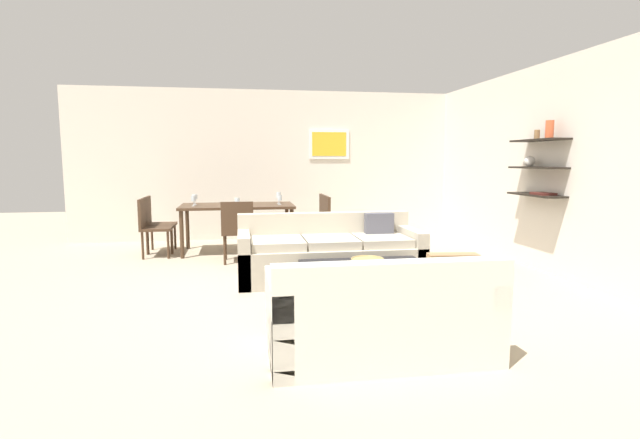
{
  "coord_description": "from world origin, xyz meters",
  "views": [
    {
      "loc": [
        -0.91,
        -5.33,
        1.45
      ],
      "look_at": [
        0.01,
        0.2,
        0.75
      ],
      "focal_mm": 26.89,
      "sensor_mm": 36.0,
      "label": 1
    }
  ],
  "objects_px": {
    "wine_glass_right_near": "(280,198)",
    "dining_chair_left_near": "(151,224)",
    "dining_chair_right_far": "(316,217)",
    "sofa_beige": "(330,255)",
    "dining_chair_foot": "(237,228)",
    "dining_chair_left_far": "(155,220)",
    "dining_chair_right_near": "(320,220)",
    "wine_glass_foot": "(237,201)",
    "dining_table": "(237,209)",
    "coffee_table": "(368,286)",
    "decorative_bowl": "(367,262)",
    "wine_glass_left_near": "(193,199)",
    "wine_glass_right_far": "(279,195)",
    "wine_glass_left_far": "(195,197)",
    "candle_jar": "(389,264)",
    "loveseat_white": "(380,316)"
  },
  "relations": [
    {
      "from": "decorative_bowl",
      "to": "dining_chair_right_near",
      "type": "distance_m",
      "value": 2.78
    },
    {
      "from": "sofa_beige",
      "to": "wine_glass_left_far",
      "type": "distance_m",
      "value": 2.77
    },
    {
      "from": "dining_chair_left_far",
      "to": "wine_glass_foot",
      "type": "xyz_separation_m",
      "value": [
        1.28,
        -0.6,
        0.34
      ]
    },
    {
      "from": "dining_chair_right_near",
      "to": "coffee_table",
      "type": "bearing_deg",
      "value": -89.58
    },
    {
      "from": "dining_chair_foot",
      "to": "dining_chair_left_far",
      "type": "xyz_separation_m",
      "value": [
        -1.28,
        1.06,
        0.0
      ]
    },
    {
      "from": "dining_chair_right_near",
      "to": "dining_chair_foot",
      "type": "distance_m",
      "value": 1.44
    },
    {
      "from": "wine_glass_right_near",
      "to": "dining_chair_left_near",
      "type": "bearing_deg",
      "value": -177.29
    },
    {
      "from": "coffee_table",
      "to": "decorative_bowl",
      "type": "height_order",
      "value": "decorative_bowl"
    },
    {
      "from": "coffee_table",
      "to": "wine_glass_left_near",
      "type": "relative_size",
      "value": 8.21
    },
    {
      "from": "sofa_beige",
      "to": "dining_chair_right_far",
      "type": "xyz_separation_m",
      "value": [
        0.17,
        2.14,
        0.21
      ]
    },
    {
      "from": "dining_chair_foot",
      "to": "wine_glass_left_far",
      "type": "relative_size",
      "value": 5.45
    },
    {
      "from": "decorative_bowl",
      "to": "wine_glass_right_far",
      "type": "bearing_deg",
      "value": 101.9
    },
    {
      "from": "candle_jar",
      "to": "dining_chair_right_near",
      "type": "distance_m",
      "value": 2.9
    },
    {
      "from": "wine_glass_foot",
      "to": "dining_table",
      "type": "bearing_deg",
      "value": 90.0
    },
    {
      "from": "dining_table",
      "to": "wine_glass_foot",
      "type": "distance_m",
      "value": 0.43
    },
    {
      "from": "wine_glass_left_far",
      "to": "dining_chair_left_near",
      "type": "bearing_deg",
      "value": -153.18
    },
    {
      "from": "dining_chair_right_far",
      "to": "dining_chair_left_far",
      "type": "bearing_deg",
      "value": 180.0
    },
    {
      "from": "dining_chair_foot",
      "to": "wine_glass_foot",
      "type": "height_order",
      "value": "wine_glass_foot"
    },
    {
      "from": "wine_glass_left_near",
      "to": "wine_glass_right_far",
      "type": "relative_size",
      "value": 0.86
    },
    {
      "from": "wine_glass_foot",
      "to": "coffee_table",
      "type": "bearing_deg",
      "value": -63.75
    },
    {
      "from": "dining_table",
      "to": "wine_glass_right_near",
      "type": "bearing_deg",
      "value": -9.67
    },
    {
      "from": "dining_chair_right_far",
      "to": "wine_glass_left_far",
      "type": "relative_size",
      "value": 5.45
    },
    {
      "from": "dining_chair_right_near",
      "to": "dining_chair_left_far",
      "type": "distance_m",
      "value": 2.6
    },
    {
      "from": "coffee_table",
      "to": "dining_table",
      "type": "relative_size",
      "value": 0.74
    },
    {
      "from": "wine_glass_left_near",
      "to": "dining_chair_right_far",
      "type": "bearing_deg",
      "value": 9.25
    },
    {
      "from": "sofa_beige",
      "to": "wine_glass_left_far",
      "type": "relative_size",
      "value": 13.62
    },
    {
      "from": "dining_table",
      "to": "wine_glass_foot",
      "type": "bearing_deg",
      "value": -90.0
    },
    {
      "from": "coffee_table",
      "to": "wine_glass_left_far",
      "type": "relative_size",
      "value": 8.03
    },
    {
      "from": "candle_jar",
      "to": "wine_glass_right_near",
      "type": "xyz_separation_m",
      "value": [
        -0.85,
        2.98,
        0.44
      ]
    },
    {
      "from": "dining_chair_foot",
      "to": "candle_jar",
      "type": "bearing_deg",
      "value": -55.99
    },
    {
      "from": "coffee_table",
      "to": "dining_table",
      "type": "xyz_separation_m",
      "value": [
        -1.3,
        3.03,
        0.49
      ]
    },
    {
      "from": "dining_table",
      "to": "dining_chair_left_near",
      "type": "bearing_deg",
      "value": -170.97
    },
    {
      "from": "dining_chair_right_far",
      "to": "coffee_table",
      "type": "bearing_deg",
      "value": -89.63
    },
    {
      "from": "loveseat_white",
      "to": "dining_chair_foot",
      "type": "relative_size",
      "value": 1.86
    },
    {
      "from": "dining_table",
      "to": "wine_glass_left_far",
      "type": "bearing_deg",
      "value": 170.33
    },
    {
      "from": "loveseat_white",
      "to": "dining_chair_right_near",
      "type": "xyz_separation_m",
      "value": [
        0.22,
        4.07,
        0.21
      ]
    },
    {
      "from": "dining_chair_right_far",
      "to": "sofa_beige",
      "type": "bearing_deg",
      "value": -94.45
    },
    {
      "from": "loveseat_white",
      "to": "wine_glass_left_near",
      "type": "bearing_deg",
      "value": 112.43
    },
    {
      "from": "candle_jar",
      "to": "dining_chair_foot",
      "type": "height_order",
      "value": "dining_chair_foot"
    },
    {
      "from": "dining_chair_foot",
      "to": "dining_chair_left_far",
      "type": "relative_size",
      "value": 1.0
    },
    {
      "from": "dining_table",
      "to": "wine_glass_left_far",
      "type": "height_order",
      "value": "wine_glass_left_far"
    },
    {
      "from": "sofa_beige",
      "to": "coffee_table",
      "type": "xyz_separation_m",
      "value": [
        0.19,
        -1.1,
        -0.1
      ]
    },
    {
      "from": "dining_chair_right_near",
      "to": "wine_glass_foot",
      "type": "relative_size",
      "value": 6.32
    },
    {
      "from": "loveseat_white",
      "to": "dining_chair_left_near",
      "type": "xyz_separation_m",
      "value": [
        -2.34,
        4.07,
        0.21
      ]
    },
    {
      "from": "coffee_table",
      "to": "candle_jar",
      "type": "distance_m",
      "value": 0.31
    },
    {
      "from": "dining_chair_right_near",
      "to": "wine_glass_left_near",
      "type": "xyz_separation_m",
      "value": [
        -1.94,
        0.09,
        0.35
      ]
    },
    {
      "from": "dining_chair_right_near",
      "to": "wine_glass_right_near",
      "type": "relative_size",
      "value": 5.82
    },
    {
      "from": "wine_glass_left_near",
      "to": "wine_glass_right_far",
      "type": "height_order",
      "value": "wine_glass_right_far"
    },
    {
      "from": "decorative_bowl",
      "to": "wine_glass_right_near",
      "type": "distance_m",
      "value": 2.97
    },
    {
      "from": "coffee_table",
      "to": "dining_chair_left_far",
      "type": "distance_m",
      "value": 4.16
    }
  ]
}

